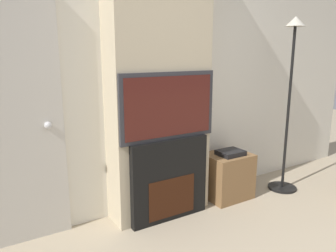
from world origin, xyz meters
name	(u,v)px	position (x,y,z in m)	size (l,w,h in m)	color
wall_back	(149,71)	(0.00, 2.03, 1.35)	(6.00, 0.06, 2.70)	silver
chimney_breast	(159,72)	(0.00, 1.84, 1.35)	(0.95, 0.31, 2.70)	#BCAD8E
fireplace	(168,179)	(0.00, 1.69, 0.38)	(0.77, 0.15, 0.76)	black
television	(168,106)	(0.00, 1.69, 1.06)	(0.94, 0.07, 0.59)	#2D2D33
floor_lamp	(290,92)	(1.46, 1.57, 1.10)	(0.31, 0.31, 1.88)	black
media_stand	(227,175)	(0.77, 1.74, 0.25)	(0.47, 0.38, 0.53)	brown
entry_door	(5,124)	(-1.27, 1.97, 1.00)	(0.87, 0.09, 1.99)	#BCB7AD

